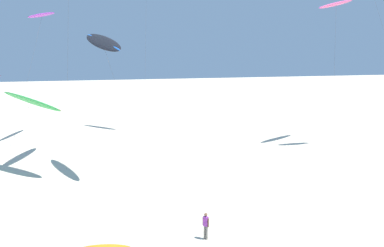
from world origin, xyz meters
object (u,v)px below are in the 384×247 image
person_foreground_walker (206,225)px  flying_kite_0 (31,101)px  flying_kite_6 (102,42)px  flying_kite_1 (336,4)px  flying_kite_3 (42,15)px

person_foreground_walker → flying_kite_0: bearing=124.4°
flying_kite_0 → flying_kite_6: (6.61, -1.89, 5.37)m
person_foreground_walker → flying_kite_1: bearing=44.6°
flying_kite_1 → flying_kite_3: (-34.37, 10.98, -1.11)m
flying_kite_0 → flying_kite_6: size_ratio=0.87×
flying_kite_1 → flying_kite_6: (-27.77, -6.72, -4.63)m
flying_kite_1 → flying_kite_3: size_ratio=1.08×
flying_kite_3 → flying_kite_1: bearing=-17.7°
flying_kite_3 → flying_kite_6: (6.60, -17.70, -3.52)m
flying_kite_0 → flying_kite_3: flying_kite_3 is taller
flying_kite_0 → flying_kite_6: flying_kite_6 is taller
flying_kite_0 → person_foreground_walker: size_ratio=6.77×
flying_kite_3 → person_foreground_walker: 38.21m
flying_kite_3 → flying_kite_6: 19.22m
flying_kite_1 → flying_kite_6: 28.95m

